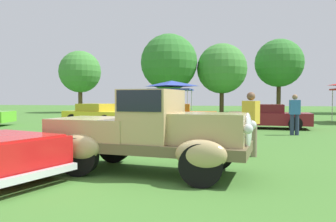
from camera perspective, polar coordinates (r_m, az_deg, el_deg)
The scene contains 12 objects.
ground_plane at distance 6.51m, azimuth -8.99°, elevation -11.34°, with size 120.00×120.00×0.00m, color #42752D.
feature_pickup_truck at distance 6.63m, azimuth -3.35°, elevation -3.49°, with size 4.32×2.29×1.70m.
show_car_yellow at distance 18.75m, azimuth -12.49°, elevation -0.63°, with size 4.18×2.73×1.22m.
show_car_orange at distance 17.60m, azimuth 1.05°, elevation -0.75°, with size 4.71×2.06×1.22m.
show_car_burgundy at distance 17.10m, azimuth 17.25°, elevation -0.95°, with size 4.17×2.11×1.22m.
spectator_near_truck at distance 8.75m, azimuth 14.43°, elevation -1.83°, with size 0.46×0.43×1.69m.
spectator_by_row at distance 14.29m, azimuth 21.50°, elevation -0.35°, with size 0.42×0.28×1.69m.
canopy_tent_left_field at distance 21.59m, azimuth 0.66°, elevation 4.64°, with size 2.69×2.69×2.71m.
treeline_far_left at distance 35.74m, azimuth -15.30°, elevation 6.69°, with size 4.42×4.42×6.57m.
treeline_mid_left at distance 33.32m, azimuth 0.19°, elevation 8.56°, with size 5.79×5.79×8.09m.
treeline_center at distance 33.86m, azimuth 9.51°, elevation 7.39°, with size 5.14×5.14×7.15m.
treeline_mid_right at distance 36.39m, azimuth 19.05°, elevation 8.00°, with size 5.06×5.06×7.79m.
Camera 1 is at (2.09, -5.97, 1.53)m, focal length 34.45 mm.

